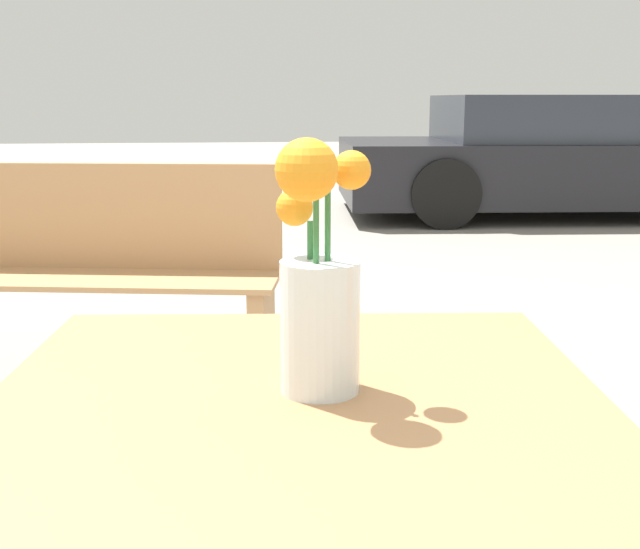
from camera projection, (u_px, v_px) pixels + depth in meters
name	position (u px, v px, depth m)	size (l,w,h in m)	color
table_front	(296.00, 519.00, 0.89)	(0.82, 0.97, 0.74)	#9E7047
flower_vase	(319.00, 304.00, 0.94)	(0.11, 0.13, 0.30)	silver
bench_near	(58.00, 268.00, 3.02)	(1.71, 0.65, 0.85)	tan
parked_car	(563.00, 157.00, 7.64)	(4.30, 2.14, 1.12)	black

